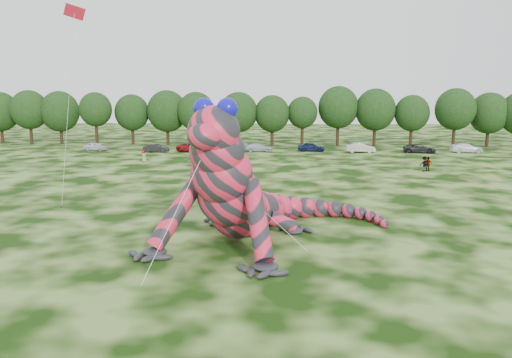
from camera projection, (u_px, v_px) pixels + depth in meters
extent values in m
plane|color=#16330A|center=(315.00, 243.00, 31.68)|extent=(240.00, 240.00, 0.00)
cube|color=red|center=(74.00, 12.00, 36.52)|extent=(1.57, 0.95, 1.17)
cylinder|color=silver|center=(68.00, 116.00, 38.94)|extent=(0.02, 0.02, 15.68)
cylinder|color=#382314|center=(61.00, 206.00, 41.34)|extent=(0.08, 0.08, 0.24)
imported|color=silver|center=(96.00, 146.00, 81.63)|extent=(4.16, 2.35, 1.34)
imported|color=black|center=(156.00, 148.00, 79.17)|extent=(4.02, 1.47, 1.32)
imported|color=maroon|center=(193.00, 147.00, 79.66)|extent=(5.45, 3.30, 1.41)
imported|color=silver|center=(259.00, 147.00, 80.34)|extent=(4.45, 1.98, 1.27)
imported|color=#131D44|center=(311.00, 147.00, 80.25)|extent=(4.48, 2.22, 1.47)
imported|color=#BAB7AC|center=(361.00, 148.00, 78.85)|extent=(4.61, 1.72, 1.50)
imported|color=#242426|center=(420.00, 148.00, 78.24)|extent=(5.35, 3.12, 1.40)
imported|color=white|center=(466.00, 148.00, 78.68)|extent=(4.97, 2.02, 1.44)
imported|color=gray|center=(424.00, 164.00, 60.00)|extent=(1.26, 0.82, 1.83)
imported|color=gray|center=(428.00, 164.00, 60.09)|extent=(1.06, 1.00, 1.76)
imported|color=gray|center=(144.00, 156.00, 67.92)|extent=(1.01, 0.95, 1.74)
imported|color=gray|center=(233.00, 177.00, 50.98)|extent=(0.75, 0.80, 1.84)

